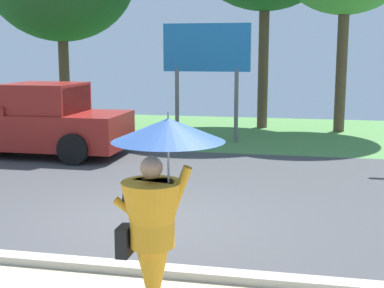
# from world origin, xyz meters

# --- Properties ---
(ground_plane) EXTENTS (40.00, 22.00, 0.20)m
(ground_plane) POSITION_xyz_m (0.00, 2.95, -0.05)
(ground_plane) COLOR #424244
(monk_pedestrian) EXTENTS (1.12, 1.08, 2.13)m
(monk_pedestrian) POSITION_xyz_m (0.98, -3.14, 1.14)
(monk_pedestrian) COLOR orange
(monk_pedestrian) RESTS_ON ground_plane
(pickup_truck) EXTENTS (5.20, 2.28, 1.88)m
(pickup_truck) POSITION_xyz_m (-4.69, 4.79, 0.87)
(pickup_truck) COLOR maroon
(pickup_truck) RESTS_ON ground_plane
(roadside_billboard) EXTENTS (2.60, 0.12, 3.50)m
(roadside_billboard) POSITION_xyz_m (-0.51, 7.76, 2.55)
(roadside_billboard) COLOR slate
(roadside_billboard) RESTS_ON ground_plane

